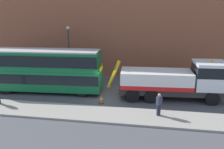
# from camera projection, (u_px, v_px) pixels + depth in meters

# --- Properties ---
(ground_plane) EXTENTS (120.00, 120.00, 0.00)m
(ground_plane) POSITION_uv_depth(u_px,v_px,m) (110.00, 96.00, 22.64)
(ground_plane) COLOR #4C4C51
(near_kerb) EXTENTS (60.00, 2.80, 0.15)m
(near_kerb) POSITION_uv_depth(u_px,v_px,m) (100.00, 114.00, 18.64)
(near_kerb) COLOR gray
(near_kerb) RESTS_ON ground_plane
(building_facade) EXTENTS (60.00, 1.50, 16.00)m
(building_facade) POSITION_uv_depth(u_px,v_px,m) (121.00, 5.00, 26.99)
(building_facade) COLOR #935138
(building_facade) RESTS_ON ground_plane
(recovery_tow_truck) EXTENTS (10.21, 3.20, 3.67)m
(recovery_tow_truck) POSITION_uv_depth(u_px,v_px,m) (177.00, 80.00, 21.34)
(recovery_tow_truck) COLOR #2D2D2D
(recovery_tow_truck) RESTS_ON ground_plane
(double_decker_bus) EXTENTS (11.15, 3.24, 4.06)m
(double_decker_bus) POSITION_uv_depth(u_px,v_px,m) (43.00, 69.00, 23.13)
(double_decker_bus) COLOR #146B38
(double_decker_bus) RESTS_ON ground_plane
(pedestrian_bystander) EXTENTS (0.46, 0.47, 1.71)m
(pedestrian_bystander) POSITION_uv_depth(u_px,v_px,m) (159.00, 105.00, 18.05)
(pedestrian_bystander) COLOR #232333
(pedestrian_bystander) RESTS_ON near_kerb
(traffic_cone_near_bus) EXTENTS (0.36, 0.36, 0.72)m
(traffic_cone_near_bus) POSITION_uv_depth(u_px,v_px,m) (101.00, 99.00, 20.79)
(traffic_cone_near_bus) COLOR orange
(traffic_cone_near_bus) RESTS_ON ground_plane
(street_lamp) EXTENTS (0.36, 0.36, 5.83)m
(street_lamp) POSITION_uv_depth(u_px,v_px,m) (69.00, 48.00, 27.02)
(street_lamp) COLOR #38383D
(street_lamp) RESTS_ON ground_plane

